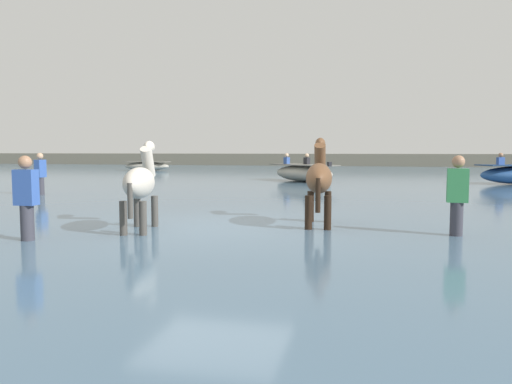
{
  "coord_description": "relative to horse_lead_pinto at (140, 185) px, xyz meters",
  "views": [
    {
      "loc": [
        2.66,
        -8.42,
        1.71
      ],
      "look_at": [
        0.34,
        1.71,
        0.84
      ],
      "focal_mm": 35.17,
      "sensor_mm": 36.0,
      "label": 1
    }
  ],
  "objects": [
    {
      "name": "person_wading_mid",
      "position": [
        5.19,
        0.6,
        -0.24
      ],
      "size": [
        0.33,
        0.22,
        1.63
      ],
      "color": "#383842",
      "rests_on": "ground"
    },
    {
      "name": "boat_distant_east",
      "position": [
        -10.94,
        23.49,
        -0.47
      ],
      "size": [
        3.27,
        1.17,
        1.09
      ],
      "color": "#B2AD9E",
      "rests_on": "water_surface"
    },
    {
      "name": "water_surface",
      "position": [
        1.17,
        10.55,
        -0.94
      ],
      "size": [
        90.0,
        90.0,
        0.34
      ],
      "primitive_type": "cube",
      "color": "slate",
      "rests_on": "ground"
    },
    {
      "name": "person_spectator_far",
      "position": [
        -6.03,
        5.58,
        -0.24
      ],
      "size": [
        0.22,
        0.33,
        1.63
      ],
      "color": "#383842",
      "rests_on": "ground"
    },
    {
      "name": "ground_plane",
      "position": [
        1.17,
        0.55,
        -1.11
      ],
      "size": [
        120.0,
        120.0,
        0.0
      ],
      "primitive_type": "plane",
      "color": "gray"
    },
    {
      "name": "horse_trailing_bay",
      "position": [
        2.92,
        1.27,
        0.04
      ],
      "size": [
        0.58,
        1.8,
        1.95
      ],
      "color": "brown",
      "rests_on": "ground"
    },
    {
      "name": "far_shoreline",
      "position": [
        1.17,
        37.0,
        -0.42
      ],
      "size": [
        80.0,
        2.4,
        1.39
      ],
      "primitive_type": "cube",
      "color": "#706B5B",
      "rests_on": "ground"
    },
    {
      "name": "boat_near_starboard",
      "position": [
        0.94,
        13.99,
        -0.39
      ],
      "size": [
        3.5,
        3.54,
        1.23
      ],
      "color": "#B2AD9E",
      "rests_on": "water_surface"
    },
    {
      "name": "horse_lead_pinto",
      "position": [
        0.0,
        0.0,
        0.0
      ],
      "size": [
        0.73,
        1.74,
        1.88
      ],
      "color": "beige",
      "rests_on": "ground"
    },
    {
      "name": "person_onlooker_left",
      "position": [
        -1.24,
        -1.3,
        -0.24
      ],
      "size": [
        0.33,
        0.21,
        1.63
      ],
      "color": "#383842",
      "rests_on": "ground"
    }
  ]
}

